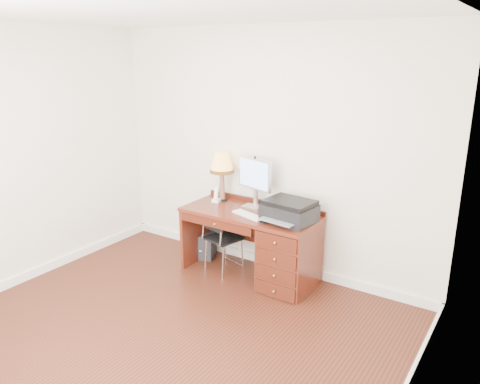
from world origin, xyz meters
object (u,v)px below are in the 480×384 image
Objects in this scene: monitor at (254,176)px; leg_lamp at (222,166)px; printer at (289,211)px; chair at (221,235)px; equipment_box at (203,245)px; phone at (216,198)px; desk at (276,247)px.

leg_lamp is (-0.43, -0.01, 0.07)m from monitor.
printer is 1.04m from leg_lamp.
chair is 0.55m from equipment_box.
chair is (0.18, -0.28, -0.71)m from leg_lamp.
monitor is at bearing 4.47° from phone.
leg_lamp reaches higher than chair.
leg_lamp reaches higher than printer.
desk is 1.12m from leg_lamp.
leg_lamp is at bearing 175.20° from printer.
monitor reaches higher than phone.
printer is at bearing -8.09° from desk.
equipment_box is at bearing -163.09° from leg_lamp.
phone is at bearing -26.08° from equipment_box.
phone is at bearing -152.33° from monitor.
leg_lamp reaches higher than monitor.
monitor reaches higher than desk.
desk is at bearing -11.65° from leg_lamp.
phone is at bearing -179.52° from printer.
equipment_box is at bearing -179.33° from printer.
equipment_box is at bearing 165.61° from chair.
monitor is 0.55m from phone.
chair is 2.41× the size of equipment_box.
leg_lamp is 1.04m from equipment_box.
phone reaches higher than desk.
printer reaches higher than phone.
leg_lamp is 1.83× the size of equipment_box.
printer is (0.16, -0.02, 0.45)m from desk.
desk is at bearing -26.54° from equipment_box.
desk is at bearing 178.17° from printer.
equipment_box is at bearing 167.35° from phone.
equipment_box is (-0.42, 0.21, -0.30)m from chair.
chair is (-0.25, -0.29, -0.65)m from monitor.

